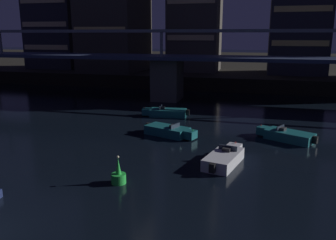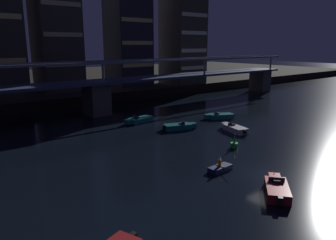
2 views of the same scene
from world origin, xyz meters
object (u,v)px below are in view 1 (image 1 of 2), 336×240
Objects in this scene: speedboat_mid_left at (287,135)px; speedboat_mid_center at (166,113)px; channel_buoy at (118,176)px; speedboat_near_left at (225,158)px; tower_west_low at (56,13)px; speedboat_near_center at (169,131)px; river_bridge at (167,66)px.

speedboat_mid_center is at bearing 153.68° from speedboat_mid_left.
speedboat_near_left is at bearing 40.13° from channel_buoy.
speedboat_mid_left and speedboat_mid_center have the same top height.
channel_buoy is (31.37, -45.21, -12.34)m from tower_west_low.
speedboat_near_center is 10.12m from speedboat_mid_left.
tower_west_low is 12.24× the size of channel_buoy.
speedboat_mid_center is at bearing 120.53° from speedboat_near_left.
river_bridge is 20.57× the size of speedboat_mid_left.
speedboat_mid_center is at bearing -75.94° from river_bridge.
speedboat_near_left is at bearing -59.47° from speedboat_mid_center.
speedboat_mid_center is (-7.71, 13.07, 0.00)m from speedboat_near_left.
speedboat_near_left and speedboat_mid_center have the same top height.
tower_west_low is 48.46m from speedboat_near_center.
speedboat_near_left is 7.69m from channel_buoy.
tower_west_low reaches higher than speedboat_mid_left.
river_bridge is 19.84× the size of speedboat_near_center.
tower_west_low is 4.38× the size of speedboat_mid_left.
speedboat_mid_left is 2.80× the size of channel_buoy.
speedboat_near_center is (31.76, -34.43, -12.41)m from tower_west_low.
tower_west_low is 4.14× the size of speedboat_near_left.
speedboat_near_left is 2.96× the size of channel_buoy.
speedboat_near_center is (-5.49, 5.83, 0.00)m from speedboat_near_left.
tower_west_low is at bearing 132.77° from speedboat_near_left.
tower_west_low is 4.22× the size of speedboat_near_center.
river_bridge is at bearing 132.77° from speedboat_mid_left.
tower_west_low reaches higher than channel_buoy.
river_bridge is at bearing 113.93° from speedboat_near_left.
speedboat_mid_left is (41.81, -33.26, -12.41)m from tower_west_low.
tower_west_low is at bearing 147.38° from river_bridge.
speedboat_mid_left is at bearing -38.50° from tower_west_low.
speedboat_mid_left is 15.87m from channel_buoy.
speedboat_mid_center is 18.11m from channel_buoy.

